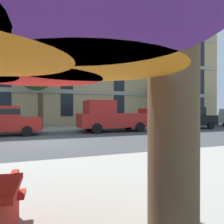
# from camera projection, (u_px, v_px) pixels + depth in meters

# --- Properties ---
(ground_plane) EXTENTS (120.00, 120.00, 0.00)m
(ground_plane) POSITION_uv_depth(u_px,v_px,m) (47.00, 142.00, 10.56)
(ground_plane) COLOR #424244
(sidewalk_far) EXTENTS (56.00, 3.60, 0.12)m
(sidewalk_far) POSITION_uv_depth(u_px,v_px,m) (39.00, 129.00, 16.88)
(sidewalk_far) COLOR #9E998E
(sidewalk_far) RESTS_ON ground
(apartment_building) EXTENTS (40.59, 12.08, 12.80)m
(apartment_building) POSITION_uv_depth(u_px,v_px,m) (34.00, 66.00, 24.45)
(apartment_building) COLOR tan
(apartment_building) RESTS_ON ground
(sedan_red) EXTENTS (4.40, 1.98, 1.78)m
(sedan_red) POSITION_uv_depth(u_px,v_px,m) (1.00, 120.00, 13.15)
(sedan_red) COLOR #B21E19
(sedan_red) RESTS_ON ground
(pickup_red) EXTENTS (5.10, 2.12, 2.20)m
(pickup_red) POSITION_uv_depth(u_px,v_px,m) (111.00, 117.00, 15.72)
(pickup_red) COLOR #B21E19
(pickup_red) RESTS_ON ground
(sedan_black) EXTENTS (4.40, 1.98, 1.78)m
(sedan_black) POSITION_uv_depth(u_px,v_px,m) (189.00, 117.00, 18.27)
(sedan_black) COLOR black
(sedan_black) RESTS_ON ground
(street_tree_middle) EXTENTS (2.76, 2.91, 5.76)m
(street_tree_middle) POSITION_uv_depth(u_px,v_px,m) (36.00, 72.00, 16.78)
(street_tree_middle) COLOR #4C3823
(street_tree_middle) RESTS_ON ground
(street_tree_right) EXTENTS (3.01, 3.00, 5.35)m
(street_tree_right) POSITION_uv_depth(u_px,v_px,m) (167.00, 87.00, 21.13)
(street_tree_right) COLOR #4C3823
(street_tree_right) RESTS_ON ground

